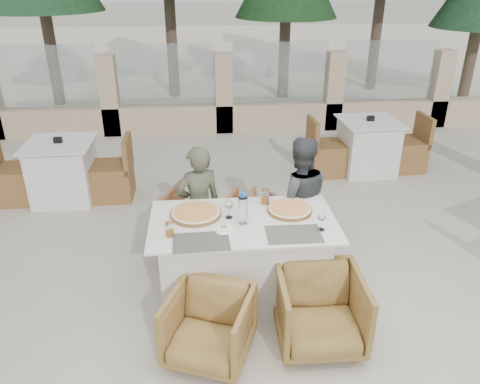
{
  "coord_description": "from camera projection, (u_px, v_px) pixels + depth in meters",
  "views": [
    {
      "loc": [
        -0.45,
        -3.46,
        2.73
      ],
      "look_at": [
        -0.11,
        0.32,
        0.9
      ],
      "focal_mm": 35.0,
      "sensor_mm": 36.0,
      "label": 1
    }
  ],
  "objects": [
    {
      "name": "armchair_far_right",
      "position": [
        280.0,
        227.0,
        4.81
      ],
      "size": [
        0.83,
        0.85,
        0.63
      ],
      "primitive_type": "imported",
      "rotation": [
        0.0,
        0.0,
        2.88
      ],
      "color": "#9C6738",
      "rests_on": "ground"
    },
    {
      "name": "diner_right",
      "position": [
        298.0,
        200.0,
        4.61
      ],
      "size": [
        0.64,
        0.51,
        1.31
      ],
      "primitive_type": "imported",
      "rotation": [
        0.0,
        0.0,
        3.13
      ],
      "color": "#3E4144",
      "rests_on": "ground"
    },
    {
      "name": "bg_table_b",
      "position": [
        367.0,
        146.0,
        6.78
      ],
      "size": [
        1.67,
        0.88,
        0.77
      ],
      "primitive_type": null,
      "rotation": [
        0.0,
        0.0,
        0.04
      ],
      "color": "silver",
      "rests_on": "ground"
    },
    {
      "name": "water_bottle",
      "position": [
        243.0,
        208.0,
        3.91
      ],
      "size": [
        0.1,
        0.1,
        0.28
      ],
      "primitive_type": "cylinder",
      "rotation": [
        0.0,
        0.0,
        -0.32
      ],
      "color": "#A9C0DE",
      "rests_on": "dining_table"
    },
    {
      "name": "beer_glass_right",
      "position": [
        265.0,
        197.0,
        4.26
      ],
      "size": [
        0.09,
        0.09,
        0.14
      ],
      "primitive_type": "cylinder",
      "rotation": [
        0.0,
        0.0,
        0.29
      ],
      "color": "#C76D1C",
      "rests_on": "dining_table"
    },
    {
      "name": "armchair_far_left",
      "position": [
        198.0,
        221.0,
        4.93
      ],
      "size": [
        0.9,
        0.91,
        0.64
      ],
      "primitive_type": "imported",
      "rotation": [
        0.0,
        0.0,
        2.73
      ],
      "color": "#9A6038",
      "rests_on": "ground"
    },
    {
      "name": "bg_table_a",
      "position": [
        63.0,
        171.0,
        5.95
      ],
      "size": [
        1.65,
        0.83,
        0.77
      ],
      "primitive_type": null,
      "rotation": [
        0.0,
        0.0,
        -0.01
      ],
      "color": "silver",
      "rests_on": "ground"
    },
    {
      "name": "dining_table",
      "position": [
        243.0,
        258.0,
        4.17
      ],
      "size": [
        1.6,
        0.9,
        0.77
      ],
      "primitive_type": null,
      "color": "silver",
      "rests_on": "ground"
    },
    {
      "name": "pizza_left",
      "position": [
        196.0,
        212.0,
        4.08
      ],
      "size": [
        0.45,
        0.45,
        0.06
      ],
      "primitive_type": "cylinder",
      "rotation": [
        0.0,
        0.0,
        0.02
      ],
      "color": "#CA4C1B",
      "rests_on": "dining_table"
    },
    {
      "name": "perimeter_wall_far",
      "position": [
        224.0,
        88.0,
        8.29
      ],
      "size": [
        10.0,
        0.34,
        1.6
      ],
      "primitive_type": null,
      "color": "#C9AD8D",
      "rests_on": "ground"
    },
    {
      "name": "diner_left",
      "position": [
        199.0,
        206.0,
        4.57
      ],
      "size": [
        0.52,
        0.42,
        1.24
      ],
      "primitive_type": "imported",
      "rotation": [
        0.0,
        0.0,
        3.46
      ],
      "color": "#494C37",
      "rests_on": "ground"
    },
    {
      "name": "armchair_near_left",
      "position": [
        209.0,
        326.0,
        3.53
      ],
      "size": [
        0.78,
        0.79,
        0.56
      ],
      "primitive_type": "imported",
      "rotation": [
        0.0,
        0.0,
        -0.37
      ],
      "color": "olive",
      "rests_on": "ground"
    },
    {
      "name": "ground",
      "position": [
        255.0,
        294.0,
        4.33
      ],
      "size": [
        80.0,
        80.0,
        0.0
      ],
      "primitive_type": "plane",
      "color": "#BBB2A0",
      "rests_on": "ground"
    },
    {
      "name": "pizza_right",
      "position": [
        290.0,
        209.0,
        4.15
      ],
      "size": [
        0.5,
        0.5,
        0.05
      ],
      "primitive_type": "cylinder",
      "rotation": [
        0.0,
        0.0,
        0.32
      ],
      "color": "#E0591E",
      "rests_on": "dining_table"
    },
    {
      "name": "olive_dish",
      "position": [
        224.0,
        228.0,
        3.84
      ],
      "size": [
        0.13,
        0.13,
        0.04
      ],
      "primitive_type": null,
      "rotation": [
        0.0,
        0.0,
        -0.24
      ],
      "color": "white",
      "rests_on": "dining_table"
    },
    {
      "name": "placemat_near_left",
      "position": [
        201.0,
        242.0,
        3.7
      ],
      "size": [
        0.46,
        0.31,
        0.0
      ],
      "primitive_type": "cube",
      "rotation": [
        0.0,
        0.0,
        0.03
      ],
      "color": "#534D47",
      "rests_on": "dining_table"
    },
    {
      "name": "wine_glass_corner",
      "position": [
        321.0,
        220.0,
        3.83
      ],
      "size": [
        0.1,
        0.1,
        0.18
      ],
      "primitive_type": null,
      "rotation": [
        0.0,
        0.0,
        -0.39
      ],
      "color": "white",
      "rests_on": "dining_table"
    },
    {
      "name": "sand_patch",
      "position": [
        209.0,
        51.0,
        16.89
      ],
      "size": [
        30.0,
        16.0,
        0.01
      ],
      "primitive_type": "cube",
      "color": "#F1E1C5",
      "rests_on": "ground"
    },
    {
      "name": "armchair_near_right",
      "position": [
        320.0,
        310.0,
        3.66
      ],
      "size": [
        0.67,
        0.69,
        0.62
      ],
      "primitive_type": "imported",
      "rotation": [
        0.0,
        0.0,
        -0.02
      ],
      "color": "olive",
      "rests_on": "ground"
    },
    {
      "name": "placemat_near_right",
      "position": [
        294.0,
        234.0,
        3.8
      ],
      "size": [
        0.46,
        0.31,
        0.0
      ],
      "primitive_type": "cube",
      "rotation": [
        0.0,
        0.0,
        -0.02
      ],
      "color": "#5B564E",
      "rests_on": "dining_table"
    },
    {
      "name": "wine_glass_centre",
      "position": [
        229.0,
        208.0,
        4.01
      ],
      "size": [
        0.08,
        0.08,
        0.18
      ],
      "primitive_type": null,
      "rotation": [
        0.0,
        0.0,
        -0.03
      ],
      "color": "silver",
      "rests_on": "dining_table"
    },
    {
      "name": "beer_glass_left",
      "position": [
        170.0,
        229.0,
        3.75
      ],
      "size": [
        0.08,
        0.08,
        0.13
      ],
      "primitive_type": "cylinder",
      "rotation": [
        0.0,
        0.0,
        0.41
      ],
      "color": "orange",
      "rests_on": "dining_table"
    }
  ]
}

